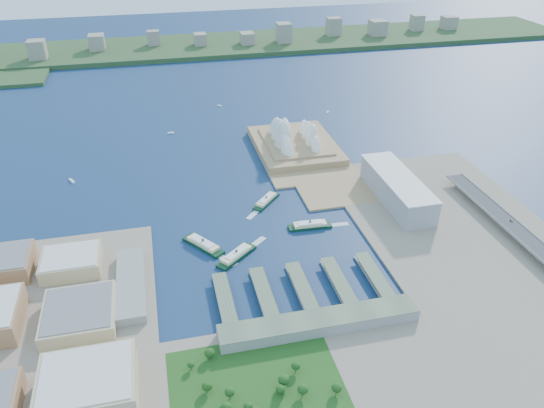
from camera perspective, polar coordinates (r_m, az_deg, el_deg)
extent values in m
plane|color=#10244B|center=(636.87, 0.09, -5.34)|extent=(3000.00, 3000.00, 0.00)
cube|color=gray|center=(559.44, -23.74, -14.43)|extent=(220.00, 390.00, 3.00)
cube|color=gray|center=(487.90, 6.16, -19.41)|extent=(720.00, 180.00, 3.00)
cube|color=gray|center=(686.90, 21.07, -4.56)|extent=(240.00, 500.00, 3.00)
cube|color=#9E7E56|center=(877.50, 3.01, 5.47)|extent=(135.00, 220.00, 3.00)
cube|color=#2D4926|center=(1531.03, -8.78, 16.39)|extent=(2200.00, 260.00, 12.00)
cube|color=gray|center=(749.62, 13.30, 1.60)|extent=(45.00, 155.00, 35.00)
cube|color=gray|center=(534.45, 5.14, -12.62)|extent=(200.00, 28.00, 12.00)
imported|color=slate|center=(733.14, 24.34, -1.66)|extent=(2.05, 5.05, 1.47)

